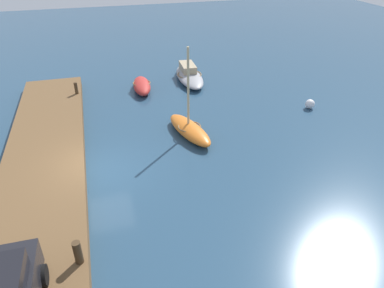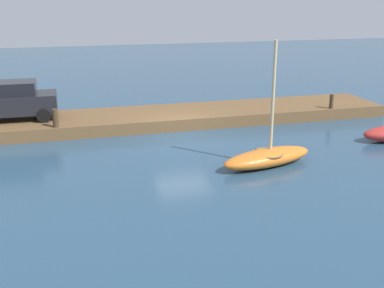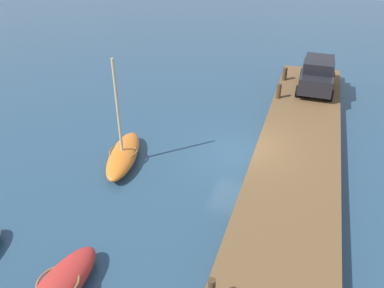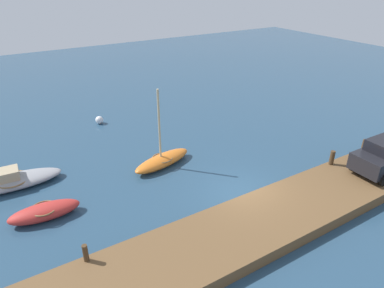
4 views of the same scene
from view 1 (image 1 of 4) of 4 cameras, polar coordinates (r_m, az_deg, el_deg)
ground_plane at (r=16.71m, az=-14.51°, el=-4.31°), size 84.00×84.00×0.00m
dock_platform at (r=16.78m, az=-22.85°, el=-4.61°), size 22.57×3.57×0.58m
dinghy_red at (r=24.69m, az=-8.07°, el=9.28°), size 3.25×1.35×0.71m
motorboat_grey at (r=26.32m, az=-0.47°, el=11.03°), size 5.04×1.97×1.07m
rowboat_orange at (r=18.83m, az=-0.41°, el=2.45°), size 4.05×2.04×4.73m
mooring_post_west at (r=23.61m, az=-18.14°, el=8.53°), size 0.20×0.20×0.74m
mooring_post_mid_west at (r=11.82m, az=-17.88°, el=-16.26°), size 0.26×0.26×0.82m
marker_buoy at (r=23.05m, az=18.43°, el=6.12°), size 0.58×0.58×0.58m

